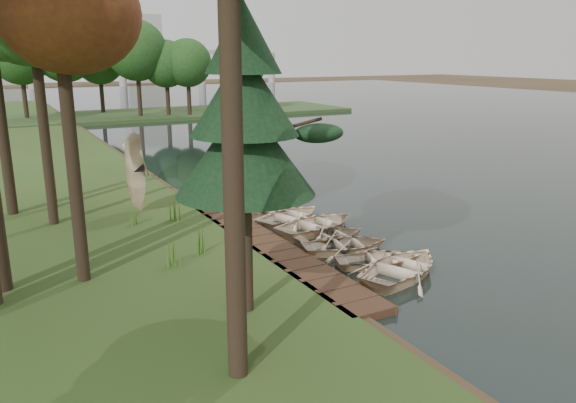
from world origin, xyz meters
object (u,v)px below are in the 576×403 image
pine_tree (244,119)px  rowboat_0 (403,265)px  rowboat_2 (345,243)px  rowboat_1 (379,257)px  stored_rowboat (140,204)px  boardwalk (256,239)px

pine_tree → rowboat_0: bearing=3.2°
rowboat_0 → pine_tree: (-5.95, -0.33, 5.30)m
rowboat_0 → rowboat_2: rowboat_0 is taller
rowboat_1 → rowboat_2: size_ratio=0.93×
rowboat_0 → stored_rowboat: size_ratio=1.09×
rowboat_1 → stored_rowboat: bearing=48.3°
rowboat_0 → stored_rowboat: (-6.04, 11.53, 0.22)m
rowboat_2 → pine_tree: 8.46m
boardwalk → rowboat_2: (2.51, -2.76, 0.25)m
rowboat_2 → pine_tree: pine_tree is taller
rowboat_2 → rowboat_0: bearing=-160.6°
pine_tree → rowboat_2: bearing=30.6°
stored_rowboat → pine_tree: (0.09, -11.86, 5.09)m
boardwalk → rowboat_2: 3.74m
boardwalk → pine_tree: size_ratio=1.88×
boardwalk → rowboat_0: 6.43m
pine_tree → stored_rowboat: bearing=90.4°
boardwalk → rowboat_0: rowboat_0 is taller
boardwalk → pine_tree: (-3.12, -6.09, 5.61)m
rowboat_2 → boardwalk: bearing=55.7°
rowboat_0 → rowboat_1: size_ratio=1.26×
rowboat_2 → stored_rowboat: bearing=47.3°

